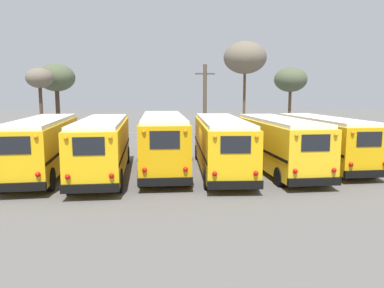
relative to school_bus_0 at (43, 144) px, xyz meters
name	(u,v)px	position (x,y,z in m)	size (l,w,h in m)	color
ground_plane	(192,172)	(8.18, -0.14, -1.69)	(160.00, 160.00, 0.00)	#5B5956
school_bus_0	(43,144)	(0.00, 0.00, 0.00)	(2.91, 10.21, 3.08)	yellow
school_bus_1	(103,145)	(3.27, -0.66, 0.00)	(2.63, 9.86, 3.08)	yellow
school_bus_2	(163,141)	(6.55, 0.38, 0.06)	(2.62, 10.05, 3.22)	#E5A00C
school_bus_3	(221,143)	(9.82, -0.11, -0.04)	(3.07, 10.84, 3.04)	yellow
school_bus_4	(278,143)	(13.10, -0.34, -0.04)	(2.69, 9.79, 3.04)	yellow
school_bus_5	(322,139)	(16.37, 1.01, -0.07)	(2.68, 9.93, 2.98)	#EAAA0F
utility_pole	(205,102)	(10.73, 13.25, 1.93)	(1.80, 0.34, 7.03)	brown
bare_tree_0	(40,79)	(-4.52, 15.70, 4.02)	(2.50, 2.50, 6.79)	#473323
bare_tree_1	(245,58)	(14.71, 14.46, 6.04)	(4.06, 4.06, 9.30)	brown
bare_tree_2	(56,78)	(-3.74, 18.72, 4.23)	(3.71, 3.71, 7.39)	#473323
bare_tree_3	(291,80)	(21.37, 20.18, 4.19)	(3.65, 3.65, 7.30)	brown
fence_line	(181,137)	(8.18, 8.16, -0.70)	(24.43, 0.06, 1.42)	#939399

